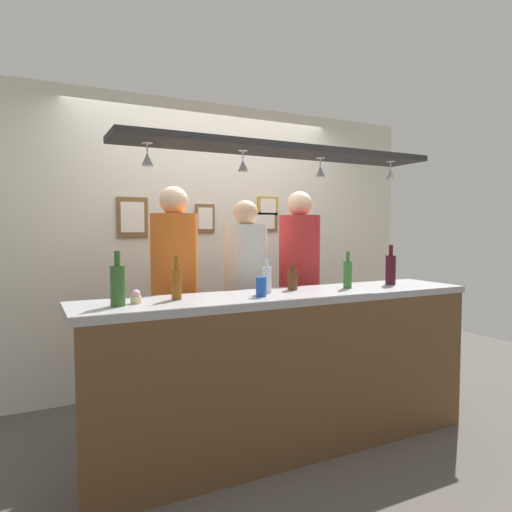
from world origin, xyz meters
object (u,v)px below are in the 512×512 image
bottle_wine_dark_red (391,269)px  picture_frame_caricature (132,217)px  bottle_beer_green_import (348,274)px  bottle_soda_clear (267,279)px  bottle_beer_brown_stubby (292,280)px  picture_frame_upper_small (268,206)px  picture_frame_lower_pair (264,222)px  bottle_champagne_green (118,284)px  bottle_beer_amber_tall (176,283)px  drink_can (261,287)px  cupcake (136,297)px  person_middle_white_patterned_shirt (246,285)px  person_left_orange_shirt (175,282)px  person_right_red_shirt (299,275)px  picture_frame_crest (205,218)px

bottle_wine_dark_red → picture_frame_caricature: bearing=140.1°
bottle_beer_green_import → bottle_soda_clear: bottle_beer_green_import is taller
bottle_beer_brown_stubby → bottle_soda_clear: (-0.23, -0.06, 0.02)m
picture_frame_upper_small → picture_frame_caricature: picture_frame_upper_small is taller
bottle_soda_clear → picture_frame_lower_pair: size_ratio=0.77×
bottle_champagne_green → picture_frame_lower_pair: picture_frame_lower_pair is taller
bottle_champagne_green → bottle_wine_dark_red: bearing=1.9°
bottle_beer_amber_tall → picture_frame_caricature: picture_frame_caricature is taller
drink_can → bottle_beer_green_import: bearing=6.7°
bottle_beer_amber_tall → bottle_wine_dark_red: size_ratio=0.87×
bottle_beer_green_import → bottle_wine_dark_red: (0.42, 0.02, 0.01)m
picture_frame_upper_small → picture_frame_lower_pair: size_ratio=0.73×
bottle_beer_amber_tall → picture_frame_lower_pair: (1.29, 1.35, 0.39)m
bottle_soda_clear → cupcake: 0.86m
picture_frame_upper_small → picture_frame_lower_pair: 0.16m
bottle_wine_dark_red → picture_frame_upper_small: (-0.32, 1.36, 0.53)m
cupcake → person_middle_white_patterned_shirt: bearing=33.1°
bottle_beer_brown_stubby → bottle_soda_clear: 0.24m
picture_frame_caricature → person_left_orange_shirt: bearing=-79.1°
bottle_beer_amber_tall → picture_frame_upper_small: (1.34, 1.35, 0.54)m
person_right_red_shirt → picture_frame_lower_pair: 0.87m
person_left_orange_shirt → bottle_soda_clear: bearing=-54.1°
person_left_orange_shirt → picture_frame_lower_pair: person_left_orange_shirt is taller
bottle_champagne_green → picture_frame_upper_small: bearing=40.2°
bottle_wine_dark_red → cupcake: 1.91m
picture_frame_crest → picture_frame_upper_small: bearing=0.0°
person_left_orange_shirt → person_middle_white_patterned_shirt: person_left_orange_shirt is taller
bottle_champagne_green → picture_frame_caricature: (0.38, 1.43, 0.40)m
bottle_soda_clear → picture_frame_crest: picture_frame_crest is taller
picture_frame_crest → picture_frame_upper_small: size_ratio=1.18×
bottle_beer_amber_tall → bottle_wine_dark_red: bottle_wine_dark_red is taller
bottle_beer_green_import → cupcake: bearing=-179.9°
picture_frame_crest → cupcake: bearing=-123.9°
picture_frame_crest → picture_frame_lower_pair: (0.61, 0.00, -0.03)m
bottle_beer_green_import → picture_frame_upper_small: 1.49m
person_right_red_shirt → drink_can: (-0.74, -0.73, 0.03)m
person_right_red_shirt → bottle_champagne_green: 1.73m
bottle_beer_green_import → picture_frame_crest: picture_frame_crest is taller
bottle_beer_green_import → bottle_wine_dark_red: bottle_wine_dark_red is taller
picture_frame_caricature → drink_can: bearing=-72.1°
bottle_beer_amber_tall → picture_frame_upper_small: size_ratio=1.18×
bottle_champagne_green → drink_can: size_ratio=2.46×
bottle_beer_brown_stubby → person_left_orange_shirt: bearing=140.8°
person_left_orange_shirt → person_middle_white_patterned_shirt: bearing=0.0°
drink_can → picture_frame_caricature: bearing=107.9°
picture_frame_lower_pair → drink_can: bearing=-118.3°
bottle_soda_clear → picture_frame_upper_small: bearing=61.5°
bottle_wine_dark_red → bottle_champagne_green: same height
bottle_champagne_green → person_middle_white_patterned_shirt: bearing=32.1°
person_middle_white_patterned_shirt → bottle_beer_brown_stubby: (0.10, -0.55, 0.09)m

